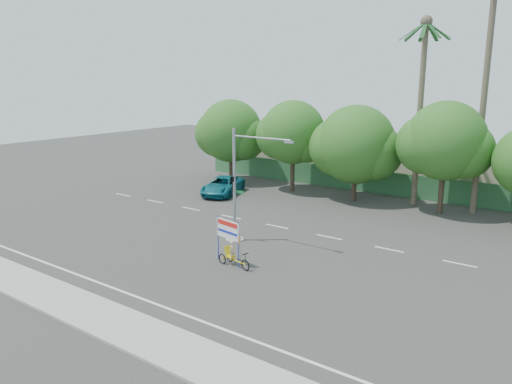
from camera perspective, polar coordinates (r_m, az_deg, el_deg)
The scene contains 14 objects.
ground at distance 26.99m, azimuth -3.54°, elevation -8.67°, with size 120.00×120.00×0.00m, color #33302D.
sidewalk_near at distance 22.22m, azimuth -16.29°, elevation -13.98°, with size 50.00×2.40×0.12m, color gray.
fence at distance 44.75m, azimuth 14.19°, elevation 1.03°, with size 38.00×0.08×2.00m, color #336B3D.
building_left at distance 52.86m, azimuth 6.00°, elevation 4.23°, with size 12.00×8.00×4.00m, color beige.
building_right at distance 46.73m, azimuth 25.47°, elevation 1.65°, with size 14.00×8.00×3.60m, color beige.
tree_far_left at distance 48.21m, azimuth -2.94°, elevation 6.77°, with size 7.14×6.00×7.96m.
tree_left at distance 44.14m, azimuth 4.20°, elevation 6.57°, with size 6.66×5.60×8.07m.
tree_center at distance 41.40m, azimuth 11.28°, elevation 5.10°, with size 7.62×6.40×7.85m.
tree_right at distance 38.93m, azimuth 20.75°, elevation 5.18°, with size 6.90×5.80×8.36m.
palm_tall at distance 39.64m, azimuth 24.87°, elevation 12.55°, with size 3.73×3.79×17.45m.
palm_short at distance 40.80m, azimuth 18.37°, elevation 10.79°, with size 3.73×3.79×14.45m.
traffic_signal at distance 30.40m, azimuth -2.05°, elevation -0.40°, with size 4.72×1.10×7.00m.
trike_billboard at distance 27.10m, azimuth -2.88°, elevation -6.22°, with size 2.59×0.88×2.58m.
pickup_truck at distance 43.42m, azimuth -3.83°, elevation 0.72°, with size 2.53×5.48×1.52m, color #0F606E.
Camera 1 is at (16.03, -19.31, 9.92)m, focal length 35.00 mm.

